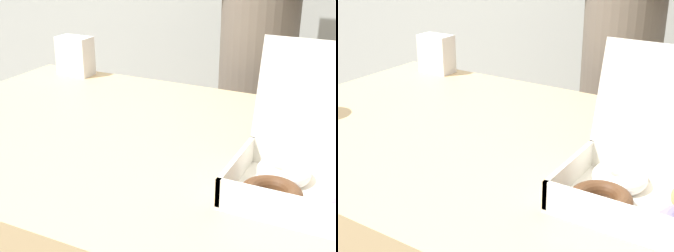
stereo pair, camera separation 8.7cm
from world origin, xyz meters
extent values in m
cube|color=white|center=(0.39, -0.11, 0.71)|extent=(0.29, 0.19, 0.01)
cube|color=white|center=(0.24, -0.11, 0.74)|extent=(0.01, 0.19, 0.05)
cube|color=white|center=(0.39, -0.21, 0.74)|extent=(0.29, 0.01, 0.05)
cube|color=white|center=(0.39, -0.02, 0.74)|extent=(0.29, 0.01, 0.05)
torus|color=#4C2D19|center=(0.32, -0.16, 0.73)|extent=(0.13, 0.13, 0.03)
torus|color=white|center=(0.32, -0.07, 0.73)|extent=(0.13, 0.13, 0.03)
cube|color=silver|center=(-0.43, 0.33, 0.77)|extent=(0.11, 0.06, 0.12)
cylinder|color=#665B51|center=(0.05, 0.67, 0.49)|extent=(0.25, 0.25, 0.98)
camera|label=1|loc=(0.46, -0.82, 1.12)|focal=50.00mm
camera|label=2|loc=(0.53, -0.78, 1.12)|focal=50.00mm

